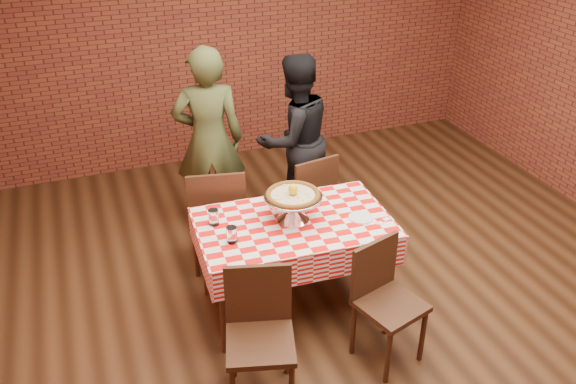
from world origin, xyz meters
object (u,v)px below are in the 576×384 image
object	(u,v)px
chair_near_right	(390,307)
pizza	(293,195)
diner_black	(294,139)
diner_olive	(209,141)
water_glass_right	(214,217)
table	(294,265)
chair_near_left	(260,343)
chair_far_right	(305,198)
chair_far_left	(217,213)
water_glass_left	(232,235)
pizza_stand	(293,208)
condiment_caddy	(282,193)

from	to	relation	value
chair_near_right	pizza	bearing A→B (deg)	100.48
diner_black	diner_olive	bearing A→B (deg)	-21.11
water_glass_right	table	bearing A→B (deg)	-17.25
chair_near_left	chair_far_right	xyz separation A→B (m)	(0.91, 1.54, -0.00)
chair_near_left	chair_far_left	distance (m)	1.53
chair_near_right	chair_far_right	distance (m)	1.52
water_glass_right	diner_black	xyz separation A→B (m)	(1.03, 1.09, -0.03)
table	chair_near_left	size ratio (longest dim) A/B	1.52
table	chair_far_right	size ratio (longest dim) A/B	1.53
chair_far_left	chair_far_right	world-z (taller)	chair_far_left
water_glass_left	diner_black	bearing A→B (deg)	54.25
water_glass_right	chair_far_right	xyz separation A→B (m)	(0.94, 0.62, -0.37)
table	water_glass_left	bearing A→B (deg)	-169.32
diner_black	chair_near_left	bearing A→B (deg)	50.09
table	water_glass_right	distance (m)	0.72
water_glass_right	diner_black	distance (m)	1.51
chair_near_right	pizza_stand	bearing A→B (deg)	100.48
condiment_caddy	chair_near_right	world-z (taller)	condiment_caddy
table	chair_near_right	distance (m)	0.84
table	condiment_caddy	xyz separation A→B (m)	(0.02, 0.30, 0.45)
water_glass_left	diner_black	distance (m)	1.67
table	diner_black	xyz separation A→B (m)	(0.49, 1.26, 0.41)
condiment_caddy	diner_olive	xyz separation A→B (m)	(-0.30, 1.06, 0.02)
chair_near_left	chair_far_left	world-z (taller)	chair_far_left
pizza	chair_near_left	bearing A→B (deg)	-123.05
chair_near_right	diner_olive	distance (m)	2.24
water_glass_right	condiment_caddy	size ratio (longest dim) A/B	0.86
chair_near_left	chair_far_right	distance (m)	1.80
chair_near_right	condiment_caddy	bearing A→B (deg)	93.27
pizza_stand	chair_near_right	xyz separation A→B (m)	(0.39, -0.77, -0.42)
water_glass_right	water_glass_left	bearing A→B (deg)	-77.18
table	water_glass_left	xyz separation A→B (m)	(-0.48, -0.09, 0.44)
chair_near_left	diner_olive	bearing A→B (deg)	99.30
chair_far_right	chair_far_left	bearing A→B (deg)	-8.14
chair_near_right	chair_far_left	xyz separation A→B (m)	(-0.78, 1.50, 0.03)
chair_near_right	diner_black	distance (m)	2.03
condiment_caddy	diner_black	world-z (taller)	diner_black
diner_olive	diner_black	bearing A→B (deg)	-176.22
pizza_stand	chair_near_right	bearing A→B (deg)	-62.84
water_glass_right	diner_olive	world-z (taller)	diner_olive
condiment_caddy	diner_black	size ratio (longest dim) A/B	0.09
water_glass_left	diner_black	xyz separation A→B (m)	(0.97, 1.35, -0.03)
chair_near_left	table	bearing A→B (deg)	71.77
table	pizza	size ratio (longest dim) A/B	3.53
chair_near_right	diner_olive	xyz separation A→B (m)	(-0.67, 2.10, 0.41)
chair_near_right	chair_far_left	world-z (taller)	chair_far_left
condiment_caddy	water_glass_left	bearing A→B (deg)	-118.76
water_glass_left	water_glass_right	bearing A→B (deg)	102.82
chair_far_right	diner_olive	xyz separation A→B (m)	(-0.68, 0.58, 0.40)
pizza	chair_far_left	xyz separation A→B (m)	(-0.38, 0.73, -0.49)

